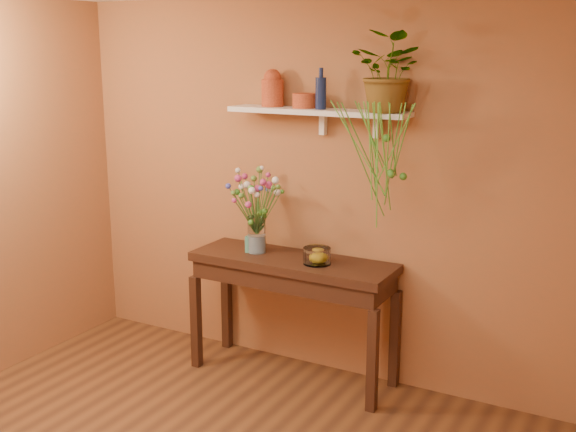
{
  "coord_description": "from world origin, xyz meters",
  "views": [
    {
      "loc": [
        2.22,
        -2.49,
        2.35
      ],
      "look_at": [
        0.0,
        1.55,
        1.25
      ],
      "focal_mm": 44.44,
      "sensor_mm": 36.0,
      "label": 1
    }
  ],
  "objects_px": {
    "terracotta_jug": "(273,89)",
    "bouquet": "(256,193)",
    "sideboard": "(293,276)",
    "spider_plant": "(390,72)",
    "glass_vase": "(257,237)",
    "blue_bottle": "(321,92)",
    "glass_bowl": "(317,257)"
  },
  "relations": [
    {
      "from": "sideboard",
      "to": "blue_bottle",
      "type": "xyz_separation_m",
      "value": [
        0.16,
        0.1,
        1.28
      ]
    },
    {
      "from": "sideboard",
      "to": "glass_bowl",
      "type": "height_order",
      "value": "glass_bowl"
    },
    {
      "from": "glass_vase",
      "to": "blue_bottle",
      "type": "bearing_deg",
      "value": 12.56
    },
    {
      "from": "sideboard",
      "to": "terracotta_jug",
      "type": "xyz_separation_m",
      "value": [
        -0.25,
        0.16,
        1.3
      ]
    },
    {
      "from": "spider_plant",
      "to": "glass_bowl",
      "type": "distance_m",
      "value": 1.33
    },
    {
      "from": "bouquet",
      "to": "spider_plant",
      "type": "bearing_deg",
      "value": 6.53
    },
    {
      "from": "terracotta_jug",
      "to": "glass_bowl",
      "type": "xyz_separation_m",
      "value": [
        0.46,
        -0.19,
        -1.11
      ]
    },
    {
      "from": "sideboard",
      "to": "bouquet",
      "type": "bearing_deg",
      "value": -177.98
    },
    {
      "from": "terracotta_jug",
      "to": "blue_bottle",
      "type": "relative_size",
      "value": 0.95
    },
    {
      "from": "spider_plant",
      "to": "glass_vase",
      "type": "xyz_separation_m",
      "value": [
        -0.95,
        -0.09,
        -1.18
      ]
    },
    {
      "from": "spider_plant",
      "to": "glass_bowl",
      "type": "bearing_deg",
      "value": -162.68
    },
    {
      "from": "bouquet",
      "to": "glass_vase",
      "type": "bearing_deg",
      "value": 109.73
    },
    {
      "from": "blue_bottle",
      "to": "glass_bowl",
      "type": "distance_m",
      "value": 1.11
    },
    {
      "from": "sideboard",
      "to": "blue_bottle",
      "type": "distance_m",
      "value": 1.3
    },
    {
      "from": "bouquet",
      "to": "sideboard",
      "type": "bearing_deg",
      "value": 2.02
    },
    {
      "from": "sideboard",
      "to": "blue_bottle",
      "type": "height_order",
      "value": "blue_bottle"
    },
    {
      "from": "terracotta_jug",
      "to": "sideboard",
      "type": "bearing_deg",
      "value": -32.17
    },
    {
      "from": "terracotta_jug",
      "to": "glass_bowl",
      "type": "distance_m",
      "value": 1.22
    },
    {
      "from": "bouquet",
      "to": "glass_bowl",
      "type": "bearing_deg",
      "value": -3.28
    },
    {
      "from": "terracotta_jug",
      "to": "glass_vase",
      "type": "height_order",
      "value": "terracotta_jug"
    },
    {
      "from": "terracotta_jug",
      "to": "bouquet",
      "type": "relative_size",
      "value": 0.55
    },
    {
      "from": "glass_bowl",
      "to": "spider_plant",
      "type": "bearing_deg",
      "value": 17.32
    },
    {
      "from": "spider_plant",
      "to": "sideboard",
      "type": "bearing_deg",
      "value": -171.46
    },
    {
      "from": "blue_bottle",
      "to": "bouquet",
      "type": "relative_size",
      "value": 0.58
    },
    {
      "from": "sideboard",
      "to": "spider_plant",
      "type": "xyz_separation_m",
      "value": [
        0.65,
        0.1,
        1.43
      ]
    },
    {
      "from": "blue_bottle",
      "to": "sideboard",
      "type": "bearing_deg",
      "value": -146.29
    },
    {
      "from": "glass_vase",
      "to": "spider_plant",
      "type": "bearing_deg",
      "value": 5.66
    },
    {
      "from": "spider_plant",
      "to": "glass_vase",
      "type": "height_order",
      "value": "spider_plant"
    },
    {
      "from": "sideboard",
      "to": "glass_bowl",
      "type": "xyz_separation_m",
      "value": [
        0.21,
        -0.04,
        0.18
      ]
    },
    {
      "from": "glass_bowl",
      "to": "sideboard",
      "type": "bearing_deg",
      "value": 169.49
    },
    {
      "from": "blue_bottle",
      "to": "glass_vase",
      "type": "height_order",
      "value": "blue_bottle"
    },
    {
      "from": "blue_bottle",
      "to": "glass_bowl",
      "type": "relative_size",
      "value": 1.45
    }
  ]
}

